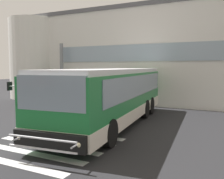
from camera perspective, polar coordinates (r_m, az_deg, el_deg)
ground_plane at (r=13.95m, az=-9.13°, el=-6.54°), size 80.00×90.00×0.02m
bay_paint_stripes at (r=9.55m, az=-14.28°, el=-12.03°), size 4.40×3.96×0.01m
terminal_building at (r=24.26m, az=5.73°, el=7.15°), size 20.21×13.80×7.35m
entry_support_column at (r=20.89m, az=-11.26°, el=3.76°), size 0.28×0.28×4.67m
bus_main_foreground at (r=12.27m, az=0.01°, el=-1.72°), size 3.70×11.13×2.70m
passenger_near_column at (r=19.55m, az=-11.36°, el=-0.35°), size 0.51×0.51×1.68m
passenger_by_doorway at (r=19.02m, az=-8.00°, el=-0.56°), size 0.49×0.40×1.68m
safety_bollard_yellow at (r=17.50m, az=-5.52°, el=-2.60°), size 0.18×0.18×0.90m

